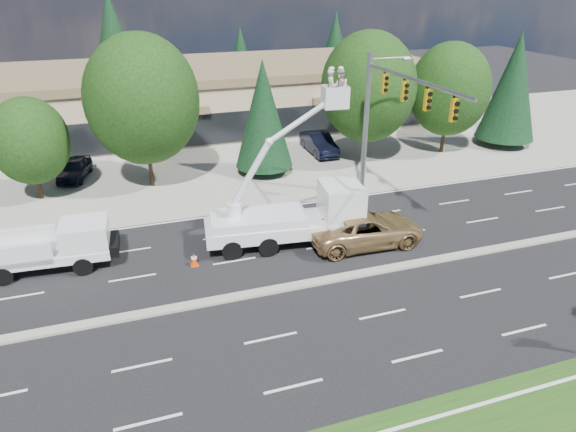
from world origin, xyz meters
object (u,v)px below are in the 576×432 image
object	(u,v)px
bucket_truck	(299,209)
minivan	(366,229)
signal_mast	(384,110)
utility_pickup	(56,251)

from	to	relation	value
bucket_truck	minivan	bearing A→B (deg)	-13.99
bucket_truck	minivan	xyz separation A→B (m)	(3.37, -1.30, -1.09)
signal_mast	bucket_truck	xyz separation A→B (m)	(-6.27, -2.94, -4.09)
signal_mast	utility_pickup	distance (m)	19.18
signal_mast	minivan	size ratio (longest dim) A/B	1.62
signal_mast	utility_pickup	bearing A→B (deg)	-174.82
minivan	bucket_truck	bearing A→B (deg)	71.21
bucket_truck	utility_pickup	bearing A→B (deg)	-178.85
signal_mast	minivan	xyz separation A→B (m)	(-2.90, -4.24, -5.19)
bucket_truck	minivan	world-z (taller)	bucket_truck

